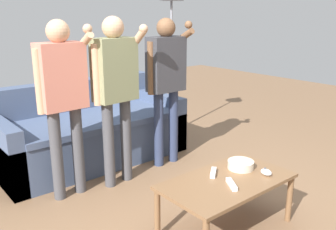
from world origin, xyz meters
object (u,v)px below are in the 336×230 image
game_remote_wand_near (213,173)px  player_left (63,90)px  coffee_table (227,186)px  snack_bowl (241,165)px  couch (89,132)px  game_remote_wand_far (232,184)px  floor_lamp (171,6)px  player_center (115,82)px  player_right (166,75)px  game_remote_nunchuk (266,172)px

game_remote_wand_near → player_left: bearing=120.1°
player_left → game_remote_wand_near: 1.37m
player_left → game_remote_wand_near: bearing=-59.9°
coffee_table → snack_bowl: size_ratio=4.86×
couch → game_remote_wand_far: 1.95m
couch → coffee_table: 1.87m
floor_lamp → player_center: floor_lamp is taller
floor_lamp → game_remote_wand_far: size_ratio=12.25×
snack_bowl → player_right: 1.29m
snack_bowl → game_remote_wand_near: 0.25m
coffee_table → player_center: size_ratio=0.64×
player_right → game_remote_wand_near: (-0.46, -1.10, -0.53)m
floor_lamp → player_center: 1.68m
couch → player_left: bearing=-129.9°
game_remote_nunchuk → player_center: player_center is taller
floor_lamp → game_remote_wand_near: size_ratio=13.99×
player_right → game_remote_wand_near: 1.31m
game_remote_nunchuk → floor_lamp: size_ratio=0.05×
coffee_table → game_remote_wand_far: size_ratio=6.24×
snack_bowl → couch: bearing=100.7°
player_left → game_remote_wand_far: (0.59, -1.31, -0.53)m
couch → snack_bowl: couch is taller
floor_lamp → game_remote_nunchuk: bearing=-112.2°
snack_bowl → floor_lamp: floor_lamp is taller
player_left → game_remote_wand_near: player_left is taller
floor_lamp → snack_bowl: bearing=-115.5°
snack_bowl → game_remote_nunchuk: size_ratio=2.27×
couch → player_right: bearing=-48.9°
couch → floor_lamp: floor_lamp is taller
player_left → floor_lamp: bearing=22.5°
couch → snack_bowl: bearing=-79.3°
game_remote_nunchuk → game_remote_wand_near: 0.39m
coffee_table → player_right: player_right is taller
couch → coffee_table: (0.11, -1.86, 0.05)m
game_remote_wand_near → player_center: bearing=99.7°
player_center → game_remote_wand_far: 1.36m
player_right → coffee_table: bearing=-109.9°
couch → player_center: bearing=-96.3°
coffee_table → floor_lamp: bearing=60.0°
coffee_table → player_right: bearing=70.1°
coffee_table → player_left: player_left is taller
couch → floor_lamp: size_ratio=1.03×
floor_lamp → couch: bearing=-175.7°
game_remote_wand_near → game_remote_wand_far: bearing=-101.0°
snack_bowl → game_remote_wand_far: 0.32m
game_remote_wand_near → floor_lamp: bearing=58.1°
player_left → player_center: (0.46, -0.07, 0.01)m
couch → game_remote_wand_far: couch is taller
couch → game_remote_wand_far: (0.06, -1.95, 0.12)m
player_left → game_remote_wand_far: 1.53m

